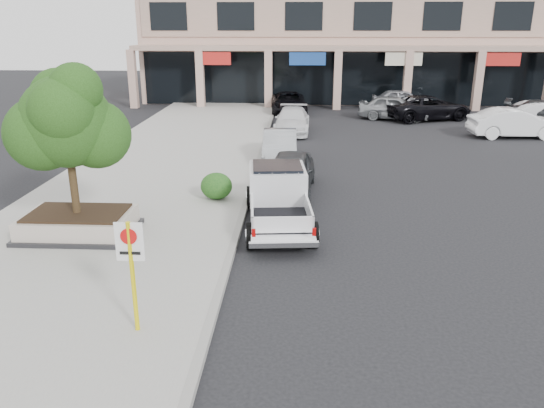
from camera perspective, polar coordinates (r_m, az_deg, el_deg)
The scene contains 18 objects.
ground at distance 13.59m, azimuth 1.69°, elevation -7.17°, with size 120.00×120.00×0.00m, color black.
sidewalk at distance 19.98m, azimuth -13.90°, elevation 1.13°, with size 8.00×52.00×0.15m, color gray.
curb at distance 19.22m, azimuth -2.54°, elevation 0.98°, with size 0.20×52.00×0.15m, color gray.
strip_mall at distance 46.82m, azimuth 12.99°, elevation 16.88°, with size 40.55×12.43×9.50m.
planter at distance 16.34m, azimuth -20.09°, elevation -1.98°, with size 3.20×2.20×0.68m.
planter_tree at distance 15.69m, azimuth -20.63°, elevation 8.30°, with size 2.90×2.55×4.00m.
no_parking_sign at distance 10.55m, azimuth -14.89°, elevation -6.05°, with size 0.55×0.09×2.30m.
hedge at distance 18.50m, azimuth -6.00°, elevation 1.94°, with size 1.10×0.99×0.94m, color #124014.
pickup_truck at distance 16.27m, azimuth 0.73°, elevation 0.51°, with size 1.99×5.36×1.69m, color white, non-canonical shape.
curb_car_a at distance 19.73m, azimuth 1.97°, elevation 3.42°, with size 1.70×4.23×1.44m, color #303235.
curb_car_b at distance 24.12m, azimuth 0.84°, elevation 6.23°, with size 1.49×4.27×1.41m, color #A3A6AB.
curb_car_c at distance 30.83m, azimuth 2.19°, elevation 8.96°, with size 1.93×4.76×1.38m, color silver.
curb_car_d at distance 37.87m, azimuth 1.81°, elevation 10.85°, with size 2.39×5.19×1.44m, color black.
lot_car_a at distance 35.95m, azimuth 13.05°, elevation 10.07°, with size 1.86×4.61×1.57m, color gray.
lot_car_b at distance 32.27m, azimuth 24.63°, elevation 7.91°, with size 1.68×4.82×1.59m, color white.
lot_car_d at distance 36.47m, azimuth 16.36°, elevation 9.93°, with size 2.64×5.73×1.59m, color black.
lot_car_e at distance 40.13m, azimuth 13.87°, elevation 10.84°, with size 1.80×4.48×1.53m, color #AAACB2.
lot_car_f at distance 36.69m, azimuth 27.26°, elevation 8.61°, with size 1.60×4.58×1.51m, color silver.
Camera 1 is at (0.21, -12.22, 5.95)m, focal length 35.00 mm.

